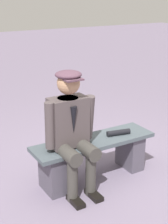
# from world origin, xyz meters

# --- Properties ---
(ground_plane) EXTENTS (30.00, 30.00, 0.00)m
(ground_plane) POSITION_xyz_m (0.00, 0.00, 0.00)
(ground_plane) COLOR slate
(bench) EXTENTS (1.41, 0.40, 0.48)m
(bench) POSITION_xyz_m (0.00, 0.00, 0.29)
(bench) COLOR #49545B
(bench) RESTS_ON ground
(seated_man) EXTENTS (0.57, 0.57, 1.30)m
(seated_man) POSITION_xyz_m (0.32, 0.07, 0.72)
(seated_man) COLOR #4D4344
(seated_man) RESTS_ON ground
(rolled_magazine) EXTENTS (0.28, 0.12, 0.06)m
(rolled_magazine) POSITION_xyz_m (-0.31, 0.03, 0.51)
(rolled_magazine) COLOR black
(rolled_magazine) RESTS_ON bench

